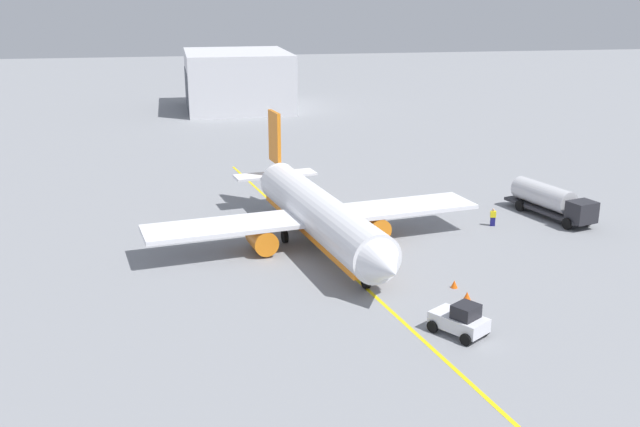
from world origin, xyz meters
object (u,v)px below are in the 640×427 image
fuel_tanker (551,200)px  pushback_tug (460,320)px  refueling_worker (493,217)px  safety_cone_nose (454,284)px  airplane (318,215)px  safety_cone_wingtip (467,296)px

fuel_tanker → pushback_tug: 29.02m
refueling_worker → safety_cone_nose: 16.39m
safety_cone_nose → pushback_tug: bearing=-18.2°
airplane → refueling_worker: 17.55m
fuel_tanker → safety_cone_nose: fuel_tanker is taller
pushback_tug → refueling_worker: pushback_tug is taller
airplane → pushback_tug: size_ratio=7.64×
pushback_tug → safety_cone_nose: bearing=161.8°
fuel_tanker → pushback_tug: bearing=-38.6°
refueling_worker → safety_cone_nose: bearing=-33.3°
pushback_tug → fuel_tanker: bearing=141.4°
safety_cone_wingtip → safety_cone_nose: bearing=-178.6°
fuel_tanker → refueling_worker: (1.59, -6.66, -0.90)m
fuel_tanker → safety_cone_wingtip: size_ratio=15.96×
airplane → refueling_worker: bearing=97.3°
airplane → safety_cone_wingtip: size_ratio=46.63×
airplane → safety_cone_nose: 14.36m
safety_cone_wingtip → airplane: bearing=-148.9°
airplane → fuel_tanker: bearing=99.0°
fuel_tanker → safety_cone_nose: bearing=-45.7°
fuel_tanker → refueling_worker: size_ratio=6.28×
fuel_tanker → safety_cone_nose: (15.28, -15.66, -1.43)m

